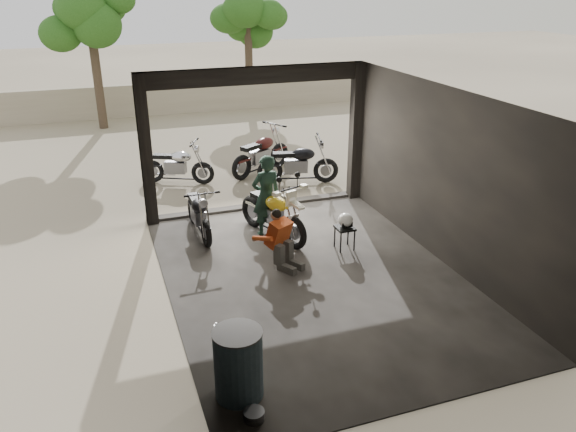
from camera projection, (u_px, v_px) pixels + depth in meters
ground at (313, 278)px, 9.93m from camera, size 80.00×80.00×0.00m
garage at (303, 200)px, 9.90m from camera, size 7.00×7.13×3.20m
boundary_wall at (181, 98)px, 21.85m from camera, size 18.00×0.30×1.20m
tree_left at (88, 8)px, 18.31m from camera, size 2.20×2.20×5.60m
tree_right at (248, 16)px, 21.55m from camera, size 2.20×2.20×5.00m
main_bike at (272, 209)px, 11.27m from camera, size 1.34×1.99×1.23m
left_bike at (198, 210)px, 11.42m from camera, size 0.70×1.61×1.07m
outside_bike_a at (177, 162)px, 14.30m from camera, size 1.80×1.34×1.13m
outside_bike_b at (261, 150)px, 15.03m from camera, size 2.02×1.62×1.27m
outside_bike_c at (298, 160)px, 14.28m from camera, size 1.95×1.20×1.23m
rider at (266, 196)px, 11.30m from camera, size 0.67×0.49×1.70m
mechanic at (284, 241)px, 10.06m from camera, size 0.84×0.92×1.07m
stool at (345, 230)px, 10.81m from camera, size 0.34×0.34×0.48m
helmet at (345, 220)px, 10.76m from camera, size 0.32×0.34×0.27m
oil_drum at (238, 365)px, 6.95m from camera, size 0.74×0.74×0.95m
sign_post at (393, 131)px, 12.73m from camera, size 0.83×0.08×2.50m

